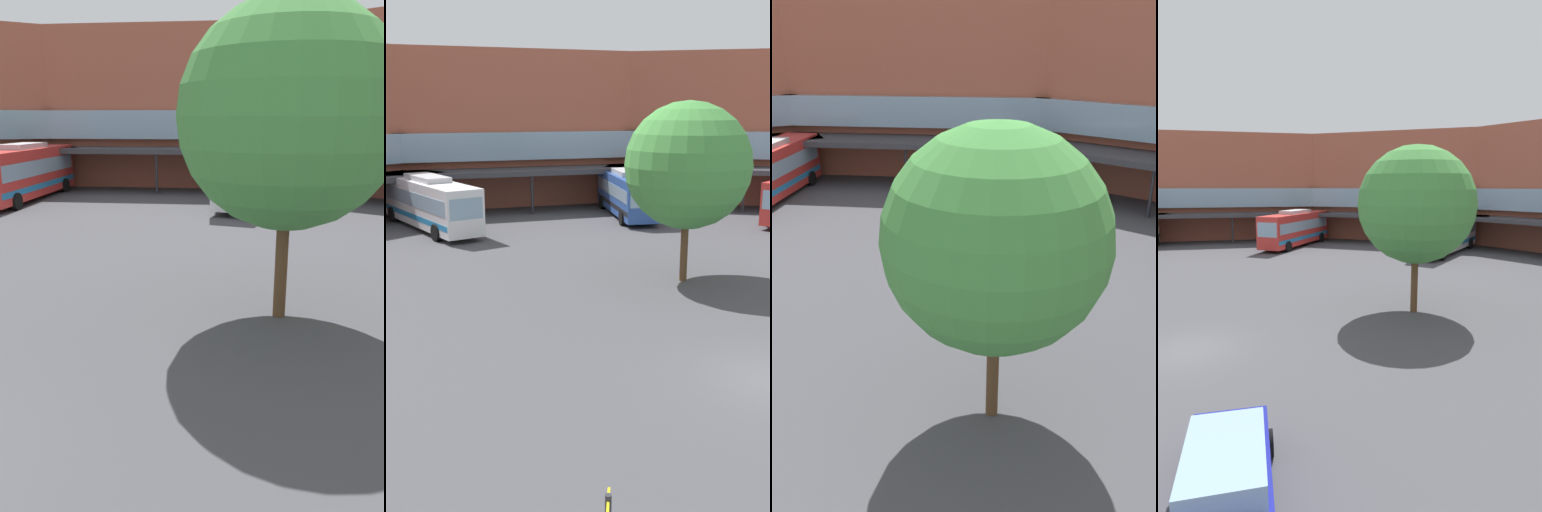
# 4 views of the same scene
# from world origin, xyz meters

# --- Properties ---
(station_building) EXTENTS (86.09, 47.47, 12.99)m
(station_building) POSITION_xyz_m (-0.00, 23.90, 6.26)
(station_building) COLOR #AD5942
(station_building) RESTS_ON ground
(bus_0) EXTENTS (3.11, 12.44, 3.75)m
(bus_0) POSITION_xyz_m (-0.46, 29.53, 1.90)
(bus_0) COLOR white
(bus_0) RESTS_ON ground
(bus_4) EXTENTS (5.26, 12.23, 3.99)m
(bus_4) POSITION_xyz_m (-16.04, 24.80, 2.02)
(bus_4) COLOR red
(bus_4) RESTS_ON ground
(plaza_tree) EXTENTS (6.04, 6.04, 8.69)m
(plaza_tree) POSITION_xyz_m (5.35, 9.94, 5.66)
(plaza_tree) COLOR brown
(plaza_tree) RESTS_ON ground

